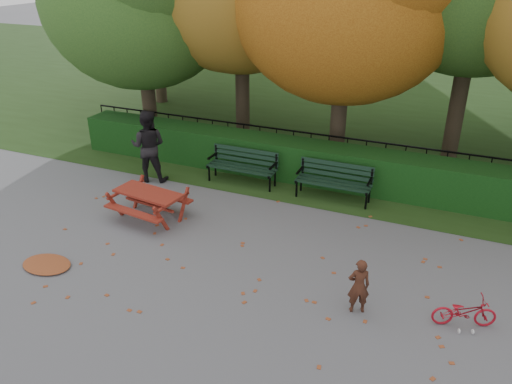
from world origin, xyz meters
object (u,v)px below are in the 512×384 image
at_px(bench_left, 243,164).
at_px(picnic_table, 149,198).
at_px(bicycle, 464,312).
at_px(bench_right, 334,179).
at_px(adult, 148,146).
at_px(child, 359,286).

height_order(bench_left, picnic_table, bench_left).
height_order(bench_left, bicycle, bench_left).
relative_size(bench_right, adult, 0.96).
xyz_separation_m(bench_left, adult, (-2.29, -0.80, 0.42)).
xyz_separation_m(picnic_table, bicycle, (6.63, -1.06, -0.25)).
relative_size(bench_left, bicycle, 1.78).
height_order(adult, bicycle, adult).
xyz_separation_m(child, adult, (-6.16, 3.18, 0.44)).
height_order(bench_right, child, child).
height_order(bench_right, bicycle, bench_right).
distance_m(child, bicycle, 1.69).
bearing_deg(picnic_table, bench_left, 74.13).
distance_m(picnic_table, child, 5.17).
bearing_deg(bench_right, bench_left, 180.00).
relative_size(bench_right, child, 1.79).
bearing_deg(child, bench_right, -93.93).
relative_size(picnic_table, bicycle, 1.67).
xyz_separation_m(adult, bicycle, (7.80, -2.86, -0.68)).
relative_size(bench_left, child, 1.79).
distance_m(bench_left, adult, 2.46).
distance_m(bench_left, picnic_table, 2.83).
distance_m(bench_right, picnic_table, 4.38).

